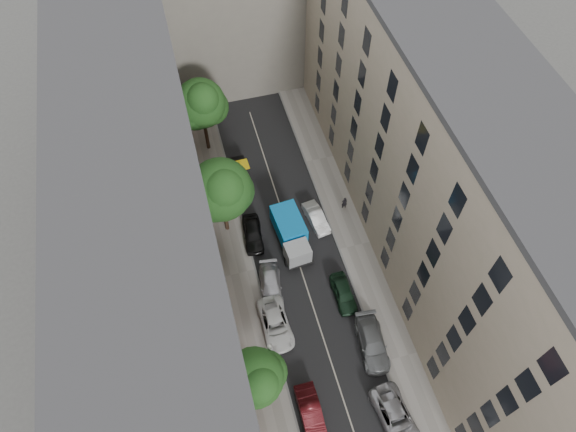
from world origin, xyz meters
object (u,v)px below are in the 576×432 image
object	(u,v)px
car_right_2	(344,293)
pedestrian	(344,203)
car_left_2	(275,324)
car_left_3	(271,285)
tree_near	(256,379)
car_left_4	(253,234)
tree_mid	(222,192)
car_right_3	(316,218)
car_right_1	(372,343)
car_right_0	(396,418)
tree_far	(202,105)
car_left_5	(242,172)
tarp_truck	(291,234)
car_left_1	(311,413)
lamp_post	(270,356)

from	to	relation	value
car_right_2	pedestrian	size ratio (longest dim) A/B	2.63
car_left_2	car_left_3	xyz separation A→B (m)	(0.52, 3.60, -0.03)
tree_near	pedestrian	size ratio (longest dim) A/B	4.67
tree_near	car_left_3	bearing A→B (deg)	70.12
car_left_4	tree_mid	distance (m)	5.86
tree_near	tree_mid	xyz separation A→B (m)	(0.86, 16.00, 1.14)
car_left_3	tree_mid	xyz separation A→B (m)	(-2.36, 7.09, 5.34)
car_right_3	car_right_1	bearing A→B (deg)	-95.13
car_left_2	pedestrian	xyz separation A→B (m)	(9.52, 10.19, 0.21)
car_left_2	tree_near	distance (m)	7.27
car_left_2	car_right_0	bearing A→B (deg)	-55.31
tree_far	car_right_0	bearing A→B (deg)	-74.53
car_left_5	tree_mid	bearing A→B (deg)	-115.28
tarp_truck	tree_mid	world-z (taller)	tree_mid
car_right_2	car_right_3	distance (m)	8.20
car_right_2	car_right_0	bearing A→B (deg)	-86.67
tree_near	tree_mid	distance (m)	16.06
car_left_1	car_left_4	bearing A→B (deg)	92.38
car_left_4	car_right_1	world-z (taller)	car_right_1
tree_near	tree_mid	size ratio (longest dim) A/B	0.80
car_left_3	tree_mid	distance (m)	9.19
car_left_2	car_left_4	size ratio (longest dim) A/B	1.18
car_left_2	car_right_3	xyz separation A→B (m)	(6.44, 9.40, -0.06)
car_right_1	car_right_2	distance (m)	4.94
car_left_5	lamp_post	distance (m)	20.68
car_left_3	tree_far	world-z (taller)	tree_far
car_left_1	tree_mid	world-z (taller)	tree_mid
tarp_truck	pedestrian	world-z (taller)	tarp_truck
car_left_1	pedestrian	bearing A→B (deg)	64.24
car_left_3	tree_near	world-z (taller)	tree_near
tree_far	tree_near	bearing A→B (deg)	-92.14
car_left_1	car_left_2	world-z (taller)	car_left_1
car_right_0	car_left_4	bearing A→B (deg)	104.15
car_right_0	lamp_post	size ratio (longest dim) A/B	0.92
car_right_1	car_right_2	bearing A→B (deg)	105.23
car_right_3	tree_mid	distance (m)	9.96
car_right_1	car_right_3	world-z (taller)	car_right_1
car_left_1	tree_mid	bearing A→B (deg)	98.57
tarp_truck	car_right_3	size ratio (longest dim) A/B	1.54
car_left_4	pedestrian	xyz separation A→B (m)	(9.32, 0.99, 0.18)
car_right_0	pedestrian	world-z (taller)	pedestrian
car_left_2	car_right_0	size ratio (longest dim) A/B	0.98
car_right_0	tree_near	world-z (taller)	tree_near
tree_far	tarp_truck	bearing A→B (deg)	-68.92
car_left_3	pedestrian	world-z (taller)	pedestrian
car_left_5	car_right_2	world-z (taller)	car_right_2
car_right_0	car_right_2	world-z (taller)	car_right_0
tree_far	pedestrian	distance (m)	16.69
car_right_0	tree_near	xyz separation A→B (m)	(-9.56, 4.28, 4.15)
car_left_1	pedestrian	size ratio (longest dim) A/B	2.92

